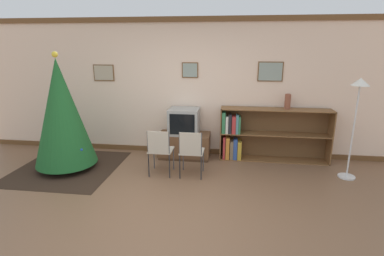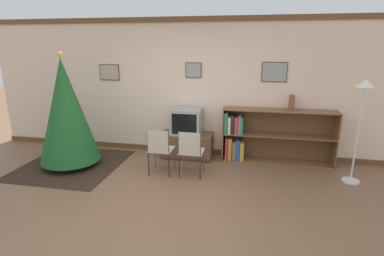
{
  "view_description": "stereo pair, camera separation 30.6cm",
  "coord_description": "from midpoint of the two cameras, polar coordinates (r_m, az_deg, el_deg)",
  "views": [
    {
      "loc": [
        0.91,
        -3.51,
        2.19
      ],
      "look_at": [
        0.26,
        1.3,
        0.83
      ],
      "focal_mm": 28.0,
      "sensor_mm": 36.0,
      "label": 1
    },
    {
      "loc": [
        1.21,
        -3.46,
        2.19
      ],
      "look_at": [
        0.26,
        1.3,
        0.83
      ],
      "focal_mm": 28.0,
      "sensor_mm": 36.0,
      "label": 2
    }
  ],
  "objects": [
    {
      "name": "vase",
      "position": [
        5.83,
        19.89,
        4.59
      ],
      "size": [
        0.11,
        0.11,
        0.29
      ],
      "color": "brown",
      "rests_on": "bookshelf"
    },
    {
      "name": "television",
      "position": [
        5.84,
        0.45,
        1.29
      ],
      "size": [
        0.58,
        0.49,
        0.5
      ],
      "color": "#9E9E99",
      "rests_on": "tv_console"
    },
    {
      "name": "bookshelf",
      "position": [
        5.92,
        14.0,
        -1.62
      ],
      "size": [
        2.07,
        0.36,
        1.02
      ],
      "color": "brown",
      "rests_on": "ground_plane"
    },
    {
      "name": "standing_lamp",
      "position": [
        5.39,
        31.13,
        3.82
      ],
      "size": [
        0.28,
        0.28,
        1.69
      ],
      "color": "silver",
      "rests_on": "ground_plane"
    },
    {
      "name": "ground_plane",
      "position": [
        4.25,
        -5.0,
        -15.49
      ],
      "size": [
        24.0,
        24.0,
        0.0
      ],
      "primitive_type": "plane",
      "color": "brown"
    },
    {
      "name": "folding_chair_left",
      "position": [
        5.13,
        -4.43,
        -3.97
      ],
      "size": [
        0.4,
        0.4,
        0.82
      ],
      "color": "#BCB29E",
      "rests_on": "ground_plane"
    },
    {
      "name": "tv_console",
      "position": [
        5.99,
        0.44,
        -3.31
      ],
      "size": [
        1.01,
        0.5,
        0.49
      ],
      "color": "#4C311E",
      "rests_on": "ground_plane"
    },
    {
      "name": "folding_chair_right",
      "position": [
        5.02,
        1.5,
        -4.38
      ],
      "size": [
        0.4,
        0.4,
        0.82
      ],
      "color": "#BCB29E",
      "rests_on": "ground_plane"
    },
    {
      "name": "area_rug",
      "position": [
        6.06,
        -20.49,
        -6.58
      ],
      "size": [
        1.78,
        1.86,
        0.01
      ],
      "color": "#332319",
      "rests_on": "ground_plane"
    },
    {
      "name": "wall_back",
      "position": [
        6.04,
        1.09,
        7.64
      ],
      "size": [
        8.62,
        0.11,
        2.7
      ],
      "color": "beige",
      "rests_on": "ground_plane"
    },
    {
      "name": "christmas_tree",
      "position": [
        5.76,
        -21.46,
        3.01
      ],
      "size": [
        1.07,
        1.07,
        2.07
      ],
      "color": "maroon",
      "rests_on": "area_rug"
    }
  ]
}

